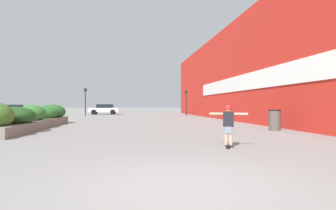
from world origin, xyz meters
TOP-DOWN VIEW (x-y plane):
  - ground_plane at (0.00, 0.00)m, footprint 300.00×300.00m
  - building_wall_right at (7.91, 18.22)m, footprint 0.67×41.11m
  - planter_box at (-6.32, 11.64)m, footprint 1.85×10.14m
  - skateboard at (2.13, 3.57)m, footprint 0.40×0.59m
  - skateboarder at (2.13, 3.57)m, footprint 1.08×0.53m
  - trash_bin at (6.58, 8.54)m, footprint 0.61×0.61m
  - car_leftmost at (-16.63, 34.40)m, footprint 4.05×1.84m
  - car_center_left at (-4.49, 34.46)m, footprint 4.20×2.02m
  - car_center_right at (17.18, 32.13)m, footprint 4.17×2.04m
  - traffic_light_left at (-6.07, 27.93)m, footprint 0.28×0.30m
  - traffic_light_right at (6.13, 27.94)m, footprint 0.28×0.30m

SIDE VIEW (x-z plane):
  - ground_plane at x=0.00m, z-range 0.00..0.00m
  - skateboard at x=2.13m, z-range 0.02..0.11m
  - trash_bin at x=6.58m, z-range 0.00..1.08m
  - planter_box at x=-6.32m, z-range -0.10..1.34m
  - car_center_right at x=17.18m, z-range 0.04..1.44m
  - car_leftmost at x=-16.63m, z-range 0.04..1.44m
  - car_center_left at x=-4.49m, z-range 0.06..1.52m
  - skateboarder at x=2.13m, z-range 0.22..1.45m
  - traffic_light_right at x=6.13m, z-range 0.60..3.76m
  - traffic_light_left at x=-6.07m, z-range 0.61..3.92m
  - building_wall_right at x=7.91m, z-range -0.01..8.29m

